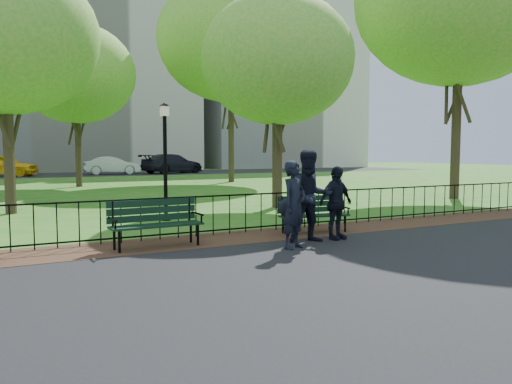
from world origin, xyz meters
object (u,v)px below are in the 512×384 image
lamppost (165,157)px  tree_far_e (231,39)px  person_mid (310,196)px  park_bench_main (302,209)px  person_right (336,203)px  sedan_dark (172,164)px  tree_near_w (4,36)px  tree_near_e (278,60)px  park_bench_left_a (155,218)px  taxi (3,165)px  sedan_silver (112,165)px  tree_far_c (76,74)px  person_left (294,205)px

lamppost → tree_far_e: 18.79m
person_mid → tree_far_e: bearing=83.3°
park_bench_main → person_right: person_right is taller
park_bench_main → sedan_dark: (7.80, 32.31, 0.27)m
tree_near_w → tree_near_e: tree_near_w is taller
park_bench_left_a → tree_near_e: 8.68m
park_bench_main → person_right: 1.00m
lamppost → tree_far_e: size_ratio=0.25×
tree_near_w → taxi: (0.32, 25.65, -4.37)m
tree_near_w → tree_near_e: bearing=-15.6°
tree_far_e → sedan_silver: 16.35m
taxi → sedan_silver: (7.93, -0.66, -0.10)m
tree_far_e → tree_far_c: bearing=-179.5°
lamppost → taxi: 29.46m
person_mid → sedan_silver: size_ratio=0.42×
park_bench_main → person_left: bearing=-120.0°
taxi → tree_near_e: bearing=-140.3°
tree_near_w → tree_near_e: size_ratio=1.08×
person_mid → sedan_silver: bearing=98.8°
person_right → taxi: bearing=89.1°
tree_far_e → park_bench_left_a: bearing=-119.1°
park_bench_left_a → sedan_silver: bearing=77.2°
tree_near_e → sedan_dark: bearing=78.6°
tree_near_w → person_left: tree_near_w is taller
park_bench_main → park_bench_left_a: bearing=-172.0°
taxi → sedan_dark: taxi is taller
park_bench_left_a → person_mid: bearing=-20.4°
lamppost → tree_near_w: size_ratio=0.42×
park_bench_left_a → taxi: bearing=91.2°
tree_far_e → person_mid: 22.29m
park_bench_left_a → tree_far_e: size_ratio=0.14×
tree_far_c → person_left: 20.53m
tree_far_c → person_right: tree_far_c is taller
tree_near_e → sedan_silver: (0.32, 27.21, -4.10)m
tree_far_c → person_left: tree_far_c is taller
sedan_silver → lamppost: bearing=174.8°
park_bench_left_a → sedan_silver: size_ratio=0.40×
tree_near_w → sedan_silver: size_ratio=1.69×
tree_near_e → person_mid: tree_near_e is taller
sedan_silver → person_mid: bearing=178.7°
tree_near_e → sedan_silver: 27.52m
tree_near_e → sedan_dark: 28.15m
tree_near_e → person_left: tree_near_e is taller
person_right → lamppost: bearing=105.8°
tree_far_e → sedan_silver: bearing=107.8°
park_bench_left_a → tree_near_w: size_ratio=0.24×
tree_near_e → person_right: (-2.07, -5.95, -4.07)m
park_bench_left_a → sedan_dark: size_ratio=0.31×
park_bench_main → tree_far_e: tree_far_e is taller
person_left → person_mid: 0.78m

